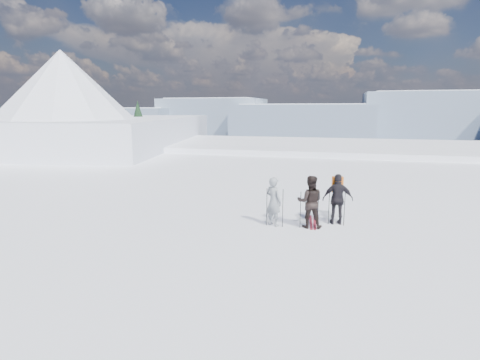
# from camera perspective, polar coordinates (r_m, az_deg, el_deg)

# --- Properties ---
(lake_basin) EXTENTS (820.00, 820.00, 71.62)m
(lake_basin) POSITION_cam_1_polar(r_m,az_deg,el_deg) (40.73, 13.22, -4.44)
(lake_basin) COLOR white
(lake_basin) RESTS_ON ground
(far_mountain_range) EXTENTS (770.00, 110.00, 53.00)m
(far_mountain_range) POSITION_cam_1_polar(r_m,az_deg,el_deg) (465.16, 18.33, 8.96)
(far_mountain_range) COLOR slate
(far_mountain_range) RESTS_ON ground
(near_ridge) EXTENTS (31.37, 35.68, 25.62)m
(near_ridge) POSITION_cam_1_polar(r_m,az_deg,el_deg) (47.86, -20.28, 1.14)
(near_ridge) COLOR white
(near_ridge) RESTS_ON ground
(skier_grey) EXTENTS (0.76, 0.69, 1.73)m
(skier_grey) POSITION_cam_1_polar(r_m,az_deg,el_deg) (13.09, 5.14, -3.29)
(skier_grey) COLOR gray
(skier_grey) RESTS_ON ground
(skier_dark) EXTENTS (0.95, 0.77, 1.82)m
(skier_dark) POSITION_cam_1_polar(r_m,az_deg,el_deg) (13.05, 10.61, -3.28)
(skier_dark) COLOR black
(skier_dark) RESTS_ON ground
(skier_pack) EXTENTS (1.11, 0.58, 1.81)m
(skier_pack) POSITION_cam_1_polar(r_m,az_deg,el_deg) (13.65, 14.67, -2.86)
(skier_pack) COLOR black
(skier_pack) RESTS_ON ground
(backpack) EXTENTS (0.41, 0.27, 0.56)m
(backpack) POSITION_cam_1_polar(r_m,az_deg,el_deg) (13.67, 14.77, 2.23)
(backpack) COLOR orange
(backpack) RESTS_ON skier_pack
(ski_poles) EXTENTS (2.66, 0.78, 1.36)m
(ski_poles) POSITION_cam_1_polar(r_m,az_deg,el_deg) (13.20, 10.02, -4.32)
(ski_poles) COLOR black
(ski_poles) RESTS_ON ground
(skis_loose) EXTENTS (0.36, 1.70, 0.03)m
(skis_loose) POSITION_cam_1_polar(r_m,az_deg,el_deg) (13.83, 11.04, -6.33)
(skis_loose) COLOR black
(skis_loose) RESTS_ON ground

